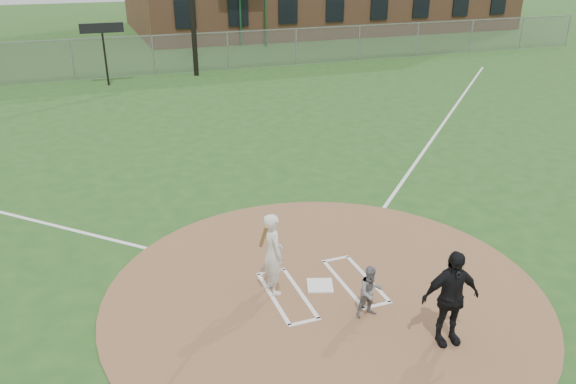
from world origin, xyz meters
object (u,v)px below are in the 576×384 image
object	(u,v)px
umpire	(450,298)
batter_at_plate	(273,253)
catcher	(371,292)
home_plate	(320,285)

from	to	relation	value
umpire	batter_at_plate	bearing A→B (deg)	139.95
catcher	umpire	world-z (taller)	umpire
home_plate	umpire	xyz separation A→B (m)	(1.30, -2.26, 0.83)
home_plate	batter_at_plate	world-z (taller)	batter_at_plate
umpire	batter_at_plate	xyz separation A→B (m)	(-2.20, 2.43, -0.03)
umpire	home_plate	bearing A→B (deg)	127.75
catcher	batter_at_plate	size ratio (longest dim) A/B	0.55
catcher	umpire	distance (m)	1.42
home_plate	catcher	world-z (taller)	catcher
home_plate	batter_at_plate	xyz separation A→B (m)	(-0.90, 0.18, 0.81)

